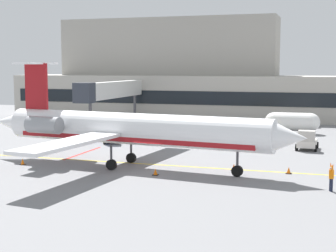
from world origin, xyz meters
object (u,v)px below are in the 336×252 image
baggage_tug (112,134)px  pushback_tractor (232,129)px  marshaller (331,177)px  belt_loader (307,141)px  fuel_tank (292,122)px  regional_jet (128,129)px

baggage_tug → pushback_tractor: baggage_tug is taller
marshaller → pushback_tractor: bearing=114.5°
belt_loader → marshaller: (2.44, -18.09, 0.04)m
fuel_tank → baggage_tug: bearing=-142.5°
baggage_tug → fuel_tank: bearing=37.5°
regional_jet → baggage_tug: bearing=119.4°
pushback_tractor → marshaller: 28.76m
pushback_tractor → fuel_tank: fuel_tank is taller
baggage_tug → belt_loader: 21.65m
fuel_tank → marshaller: fuel_tank is taller
baggage_tug → belt_loader: size_ratio=1.31×
belt_loader → marshaller: 18.25m
pushback_tractor → marshaller: pushback_tractor is taller
baggage_tug → fuel_tank: size_ratio=0.61×
belt_loader → fuel_tank: 13.36m
marshaller → baggage_tug: bearing=145.5°
pushback_tractor → regional_jet: bearing=-102.6°
fuel_tank → marshaller: size_ratio=3.60×
baggage_tug → marshaller: (24.03, -16.54, -0.03)m
regional_jet → baggage_tug: regional_jet is taller
regional_jet → belt_loader: (14.48, 14.16, -2.39)m
fuel_tank → marshaller: 31.59m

